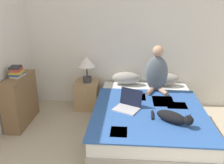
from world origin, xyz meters
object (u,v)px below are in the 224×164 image
at_px(bed, 147,119).
at_px(book_stack_top, 16,72).
at_px(person_sitting, 157,72).
at_px(laptop_open, 128,105).
at_px(pillow_near, 126,78).
at_px(bookshelf, 20,100).
at_px(cat_tabby, 174,117).
at_px(pillow_far, 165,79).
at_px(nightstand, 87,95).
at_px(table_lamp, 87,64).

height_order(bed, book_stack_top, book_stack_top).
distance_m(person_sitting, laptop_open, 0.91).
height_order(pillow_near, bookshelf, bookshelf).
height_order(cat_tabby, laptop_open, laptop_open).
relative_size(bed, person_sitting, 2.67).
bearing_deg(book_stack_top, laptop_open, -9.89).
height_order(laptop_open, book_stack_top, book_stack_top).
relative_size(pillow_far, laptop_open, 1.18).
bearing_deg(nightstand, table_lamp, -13.22).
height_order(table_lamp, book_stack_top, table_lamp).
relative_size(nightstand, table_lamp, 1.06).
relative_size(bed, laptop_open, 4.73).
xyz_separation_m(pillow_far, nightstand, (-1.41, -0.06, -0.33)).
distance_m(bed, pillow_far, 1.01).
relative_size(bed, pillow_near, 4.01).
height_order(bed, cat_tabby, cat_tabby).
bearing_deg(pillow_far, cat_tabby, -92.53).
bearing_deg(pillow_near, laptop_open, -87.52).
relative_size(bed, nightstand, 4.03).
bearing_deg(table_lamp, bed, -37.64).
bearing_deg(bookshelf, nightstand, 34.20).
relative_size(table_lamp, book_stack_top, 2.05).
bearing_deg(laptop_open, nightstand, 154.97).
height_order(bed, pillow_far, pillow_far).
height_order(person_sitting, nightstand, person_sitting).
bearing_deg(book_stack_top, pillow_near, 22.99).
bearing_deg(cat_tabby, table_lamp, 168.87).
xyz_separation_m(table_lamp, book_stack_top, (-0.98, -0.65, 0.03)).
distance_m(pillow_far, cat_tabby, 1.39).
distance_m(bed, pillow_near, 1.01).
bearing_deg(bookshelf, person_sitting, 11.18).
bearing_deg(bed, table_lamp, 142.36).
relative_size(person_sitting, cat_tabby, 1.58).
bearing_deg(bookshelf, pillow_near, 23.01).
bearing_deg(bed, nightstand, 142.67).
bearing_deg(pillow_near, person_sitting, -29.24).
bearing_deg(nightstand, pillow_near, 4.88).
relative_size(pillow_near, book_stack_top, 2.19).
distance_m(laptop_open, nightstand, 1.26).
bearing_deg(cat_tabby, laptop_open, -178.87).
relative_size(pillow_far, book_stack_top, 2.19).
bearing_deg(book_stack_top, bed, -4.52).
bearing_deg(laptop_open, person_sitting, 83.98).
distance_m(pillow_near, table_lamp, 0.76).
distance_m(bed, laptop_open, 0.44).
xyz_separation_m(pillow_far, bookshelf, (-2.38, -0.72, -0.18)).
relative_size(pillow_near, laptop_open, 1.18).
xyz_separation_m(pillow_far, person_sitting, (-0.18, -0.28, 0.22)).
xyz_separation_m(cat_tabby, laptop_open, (-0.58, 0.37, -0.02)).
bearing_deg(pillow_near, book_stack_top, -157.01).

